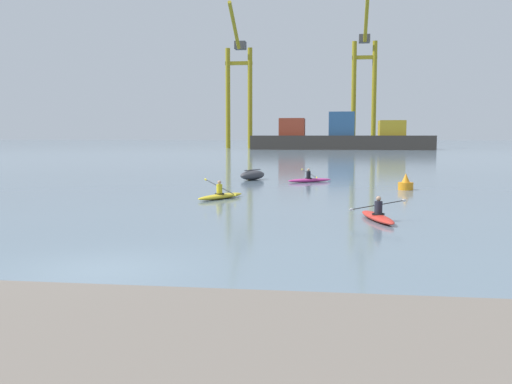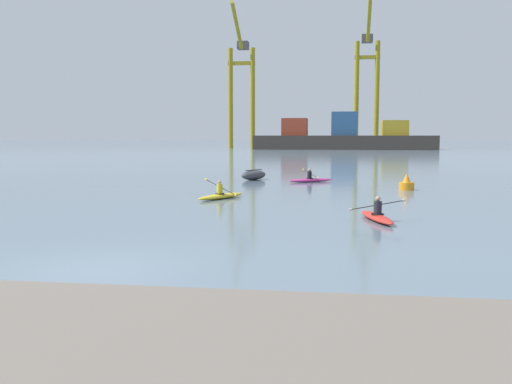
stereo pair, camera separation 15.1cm
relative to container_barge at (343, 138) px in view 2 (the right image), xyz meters
name	(u,v)px [view 2 (the right image)]	position (x,y,z in m)	size (l,w,h in m)	color
ground_plane	(98,271)	(-7.18, -122.20, -2.70)	(800.00, 800.00, 0.00)	slate
container_barge	(343,138)	(0.00, 0.00, 0.00)	(41.77, 8.84, 8.68)	#38332D
gantry_crane_west	(241,81)	(-25.85, 10.52, 14.49)	(6.95, 17.30, 34.28)	olive
gantry_crane_west_mid	(367,77)	(5.92, 14.59, 15.50)	(6.34, 15.69, 38.22)	olive
capsized_dinghy	(254,175)	(-7.55, -93.68, -2.35)	(2.18, 2.81, 0.76)	#38383D
channel_buoy	(407,184)	(2.63, -100.06, -2.34)	(0.90, 0.90, 1.00)	orange
kayak_yellow	(221,195)	(-7.42, -106.35, -2.53)	(2.18, 3.26, 1.04)	yellow
kayak_magenta	(311,180)	(-3.31, -95.12, -2.53)	(3.21, 2.30, 0.95)	#C13384
kayak_red	(377,216)	(0.01, -112.96, -2.53)	(2.21, 3.44, 0.95)	red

